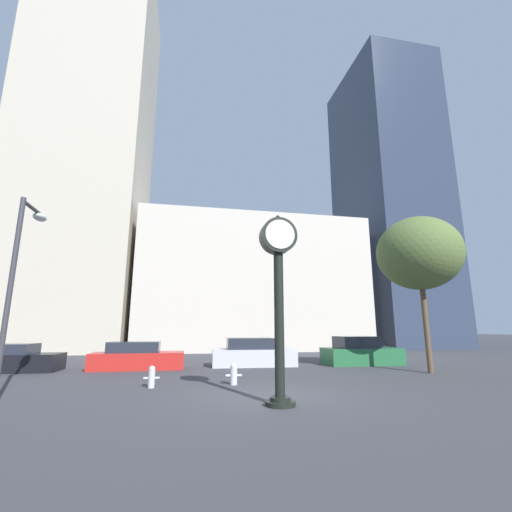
# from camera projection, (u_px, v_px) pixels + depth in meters

# --- Properties ---
(ground_plane) EXTENTS (200.00, 200.00, 0.00)m
(ground_plane) POSITION_uv_depth(u_px,v_px,m) (267.00, 396.00, 10.08)
(ground_plane) COLOR #38383D
(building_tall_tower) EXTENTS (10.77, 12.00, 39.80)m
(building_tall_tower) POSITION_uv_depth(u_px,v_px,m) (90.00, 148.00, 34.78)
(building_tall_tower) COLOR #BCB29E
(building_tall_tower) RESTS_ON ground_plane
(building_storefront_row) EXTENTS (21.00, 12.00, 12.27)m
(building_storefront_row) POSITION_uv_depth(u_px,v_px,m) (249.00, 287.00, 35.09)
(building_storefront_row) COLOR beige
(building_storefront_row) RESTS_ON ground_plane
(building_glass_modern) EXTENTS (8.65, 12.00, 33.45)m
(building_glass_modern) POSITION_uv_depth(u_px,v_px,m) (388.00, 201.00, 40.50)
(building_glass_modern) COLOR #2D384C
(building_glass_modern) RESTS_ON ground_plane
(street_clock) EXTENTS (1.02, 0.80, 5.18)m
(street_clock) POSITION_uv_depth(u_px,v_px,m) (279.00, 280.00, 9.53)
(street_clock) COLOR black
(street_clock) RESTS_ON ground_plane
(car_black) EXTENTS (4.40, 1.89, 1.26)m
(car_black) POSITION_uv_depth(u_px,v_px,m) (9.00, 360.00, 15.86)
(car_black) COLOR black
(car_black) RESTS_ON ground_plane
(car_red) EXTENTS (4.42, 1.76, 1.32)m
(car_red) POSITION_uv_depth(u_px,v_px,m) (137.00, 357.00, 16.90)
(car_red) COLOR red
(car_red) RESTS_ON ground_plane
(car_silver) EXTENTS (4.51, 2.17, 1.46)m
(car_silver) POSITION_uv_depth(u_px,v_px,m) (253.00, 354.00, 18.37)
(car_silver) COLOR #BCBCC1
(car_silver) RESTS_ON ground_plane
(car_green) EXTENTS (4.21, 1.91, 1.53)m
(car_green) POSITION_uv_depth(u_px,v_px,m) (361.00, 353.00, 19.05)
(car_green) COLOR #236038
(car_green) RESTS_ON ground_plane
(fire_hydrant_near) EXTENTS (0.52, 0.23, 0.72)m
(fire_hydrant_near) POSITION_uv_depth(u_px,v_px,m) (152.00, 377.00, 11.58)
(fire_hydrant_near) COLOR #B7B7BC
(fire_hydrant_near) RESTS_ON ground_plane
(fire_hydrant_far) EXTENTS (0.58, 0.25, 0.73)m
(fire_hydrant_far) POSITION_uv_depth(u_px,v_px,m) (234.00, 374.00, 12.22)
(fire_hydrant_far) COLOR #B7B7BC
(fire_hydrant_far) RESTS_ON ground_plane
(street_lamp_left) EXTENTS (0.36, 1.57, 5.65)m
(street_lamp_left) POSITION_uv_depth(u_px,v_px,m) (21.00, 263.00, 9.84)
(street_lamp_left) COLOR #38383D
(street_lamp_left) RESTS_ON ground_plane
(bare_tree) EXTENTS (3.91, 3.91, 7.27)m
(bare_tree) POSITION_uv_depth(u_px,v_px,m) (419.00, 253.00, 16.45)
(bare_tree) COLOR brown
(bare_tree) RESTS_ON ground_plane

